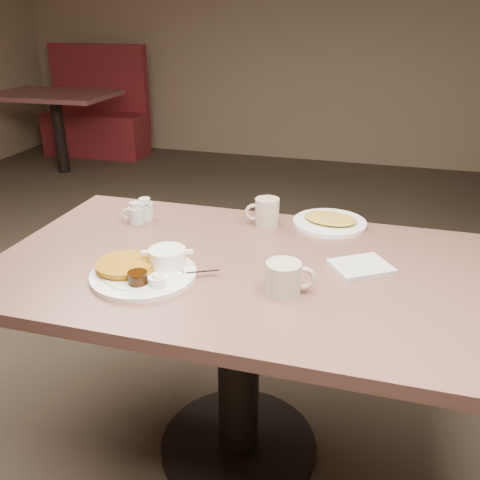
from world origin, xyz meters
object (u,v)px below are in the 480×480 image
(hash_plate, at_px, (330,221))
(diner_table, at_px, (238,311))
(main_plate, at_px, (146,269))
(booth_back_left, at_px, (93,117))
(coffee_mug_far, at_px, (266,212))
(creamer_left, at_px, (136,214))
(creamer_right, at_px, (145,209))
(coffee_mug_near, at_px, (285,277))

(hash_plate, bearing_deg, diner_table, -120.54)
(main_plate, bearing_deg, hash_plate, 49.11)
(diner_table, bearing_deg, booth_back_left, 126.43)
(coffee_mug_far, bearing_deg, hash_plate, 16.43)
(creamer_left, bearing_deg, creamer_right, 74.57)
(diner_table, relative_size, hash_plate, 4.75)
(diner_table, bearing_deg, creamer_right, 148.79)
(creamer_left, height_order, hash_plate, creamer_left)
(main_plate, distance_m, hash_plate, 0.71)
(diner_table, xyz_separation_m, creamer_right, (-0.43, 0.26, 0.21))
(coffee_mug_far, height_order, booth_back_left, booth_back_left)
(coffee_mug_far, height_order, creamer_right, coffee_mug_far)
(diner_table, bearing_deg, coffee_mug_near, -38.56)
(coffee_mug_far, xyz_separation_m, creamer_left, (-0.46, -0.11, -0.01))
(booth_back_left, bearing_deg, creamer_left, -56.92)
(coffee_mug_near, bearing_deg, creamer_right, 146.57)
(creamer_left, height_order, creamer_right, same)
(creamer_left, distance_m, creamer_right, 0.05)
(booth_back_left, bearing_deg, diner_table, -53.57)
(coffee_mug_near, xyz_separation_m, coffee_mug_far, (-0.16, 0.46, 0.00))
(main_plate, bearing_deg, creamer_left, 119.90)
(main_plate, xyz_separation_m, coffee_mug_near, (0.41, 0.01, 0.02))
(main_plate, height_order, hash_plate, main_plate)
(diner_table, bearing_deg, main_plate, -147.74)
(main_plate, bearing_deg, coffee_mug_far, 62.50)
(hash_plate, relative_size, booth_back_left, 0.25)
(main_plate, height_order, creamer_right, creamer_right)
(creamer_left, bearing_deg, main_plate, -60.10)
(coffee_mug_far, xyz_separation_m, booth_back_left, (-2.63, 3.22, -0.39))
(booth_back_left, bearing_deg, main_plate, -57.22)
(main_plate, height_order, coffee_mug_far, coffee_mug_far)
(booth_back_left, bearing_deg, coffee_mug_far, -50.80)
(main_plate, xyz_separation_m, hash_plate, (0.47, 0.54, -0.01))
(coffee_mug_near, relative_size, coffee_mug_far, 1.11)
(hash_plate, bearing_deg, creamer_right, -169.17)
(coffee_mug_far, distance_m, creamer_left, 0.47)
(coffee_mug_near, xyz_separation_m, creamer_left, (-0.62, 0.35, -0.01))
(booth_back_left, bearing_deg, hash_plate, -47.95)
(diner_table, distance_m, coffee_mug_far, 0.39)
(main_plate, xyz_separation_m, coffee_mug_far, (0.25, 0.48, 0.03))
(coffee_mug_far, relative_size, hash_plate, 0.42)
(coffee_mug_near, relative_size, creamer_left, 1.71)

